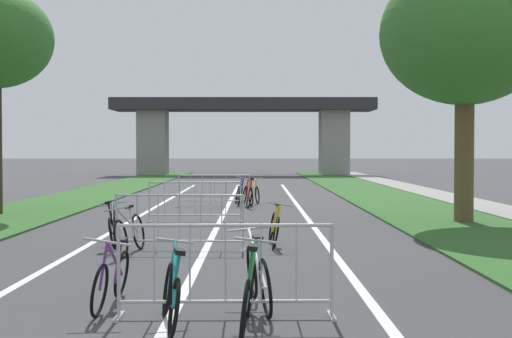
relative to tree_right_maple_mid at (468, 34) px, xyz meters
name	(u,v)px	position (x,y,z in m)	size (l,w,h in m)	color
grass_verge_left	(85,197)	(-12.16, 9.49, -4.78)	(3.27, 59.00, 0.05)	#2D5B26
grass_verge_right	(385,197)	(-0.35, 9.49, -4.78)	(3.27, 59.00, 0.05)	#2D5B26
sidewalk_path_right	(447,197)	(2.11, 9.49, -4.77)	(1.65, 59.00, 0.08)	gray
lane_stripe_center	(226,214)	(-6.25, 2.42, -4.80)	(0.14, 34.13, 0.01)	silver
lane_stripe_right_lane	(307,214)	(-3.90, 2.42, -4.80)	(0.14, 34.13, 0.01)	silver
lane_stripe_left_lane	(146,214)	(-8.60, 2.42, -4.80)	(0.14, 34.13, 0.01)	silver
overpass_bridge	(246,121)	(-6.25, 34.11, -0.75)	(19.56, 3.82, 5.73)	#2D2D30
tree_right_maple_mid	(468,34)	(0.00, 0.00, 0.00)	(4.31, 4.31, 6.68)	brown
crowd_barrier_nearest	(228,271)	(-5.65, -9.85, -4.29)	(2.44, 0.48, 1.05)	#ADADB2
crowd_barrier_second	(182,223)	(-6.73, -4.76, -4.29)	(2.45, 0.54, 1.05)	#ADADB2
crowd_barrier_third	(198,202)	(-6.89, 0.32, -4.29)	(2.44, 0.53, 1.05)	#ADADB2
crowd_barrier_fourth	(217,190)	(-6.70, 5.40, -4.29)	(2.44, 0.49, 1.05)	#ADADB2
bicycle_teal_0	(174,294)	(-6.20, -10.20, -4.46)	(0.43, 1.55, 0.89)	black
bicycle_yellow_1	(277,228)	(-4.95, -4.16, -4.45)	(0.47, 1.64, 0.90)	black
bicycle_blue_2	(242,194)	(-5.89, 5.89, -4.45)	(0.63, 1.72, 1.00)	black
bicycle_orange_3	(257,195)	(-5.38, 5.85, -4.46)	(0.50, 1.65, 0.92)	black
bicycle_purple_4	(115,278)	(-7.02, -9.34, -4.46)	(0.54, 1.63, 0.89)	black
bicycle_red_5	(250,196)	(-5.59, 4.86, -4.42)	(0.52, 1.71, 0.97)	black
bicycle_white_6	(261,276)	(-5.28, -9.37, -4.43)	(0.57, 1.74, 0.92)	black
bicycle_black_7	(118,228)	(-8.04, -4.24, -4.46)	(0.57, 1.60, 0.91)	black
bicycle_green_8	(251,295)	(-5.39, -10.33, -4.46)	(0.47, 1.58, 0.92)	black
bicycle_silver_9	(133,233)	(-7.58, -5.15, -4.43)	(0.54, 1.76, 0.91)	black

